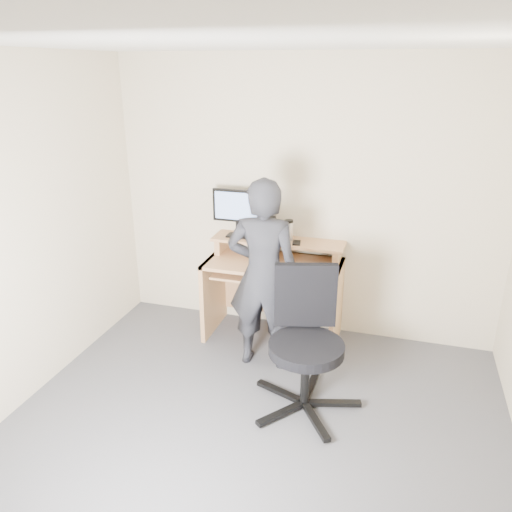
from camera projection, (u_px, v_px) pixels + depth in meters
The scene contains 14 objects.
ground at pixel (246, 446), 3.34m from camera, with size 3.50×3.50×0.00m, color #55555A.
back_wall at pixel (304, 201), 4.46m from camera, with size 3.50×0.02×2.50m, color beige.
ceiling at pixel (242, 40), 2.45m from camera, with size 3.50×3.50×0.02m, color white.
desk at pixel (275, 280), 4.57m from camera, with size 1.20×0.60×0.91m.
monitor at pixel (238, 209), 4.49m from camera, with size 0.46×0.13×0.44m.
external_drive at pixel (272, 228), 4.49m from camera, with size 0.07×0.13×0.20m, color black.
travel_mug at pixel (289, 231), 4.46m from camera, with size 0.08×0.08×0.17m, color silver.
smartphone at pixel (296, 243), 4.41m from camera, with size 0.07×0.13×0.01m, color black.
charger at pixel (263, 240), 4.45m from camera, with size 0.04×0.04×0.04m, color black.
headphones at pixel (273, 237), 4.55m from camera, with size 0.16×0.16×0.02m, color silver.
keyboard at pixel (262, 274), 4.39m from camera, with size 0.46×0.18×0.03m, color black.
mouse at pixel (303, 268), 4.25m from camera, with size 0.10×0.06×0.04m, color black.
office_chair at pixel (306, 336), 3.59m from camera, with size 0.82×0.79×1.03m.
person at pixel (263, 276), 4.01m from camera, with size 0.58×0.38×1.60m, color black.
Camera 1 is at (0.83, -2.54, 2.38)m, focal length 35.00 mm.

